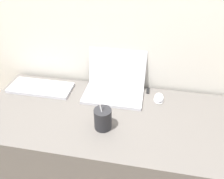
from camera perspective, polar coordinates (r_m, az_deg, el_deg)
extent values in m
cube|color=silver|center=(1.35, 1.86, 19.44)|extent=(7.00, 0.04, 2.50)
cube|color=#5B5651|center=(1.55, -0.94, -17.19)|extent=(1.49, 0.63, 0.77)
cube|color=silver|center=(1.40, 0.37, -1.58)|extent=(0.38, 0.22, 0.02)
cube|color=gray|center=(1.40, 0.49, -0.81)|extent=(0.33, 0.12, 0.00)
cube|color=silver|center=(1.44, 1.38, 5.82)|extent=(0.38, 0.07, 0.24)
cube|color=white|center=(1.43, 1.34, 5.75)|extent=(0.35, 0.05, 0.22)
cylinder|color=#232326|center=(1.16, -2.41, -7.65)|extent=(0.09, 0.09, 0.12)
cylinder|color=black|center=(1.12, -2.48, -5.57)|extent=(0.08, 0.08, 0.01)
cylinder|color=white|center=(1.11, -2.81, -5.45)|extent=(0.04, 0.02, 0.17)
ellipsoid|color=white|center=(1.41, 12.11, -2.56)|extent=(0.06, 0.09, 0.01)
ellipsoid|color=silver|center=(1.40, 12.18, -2.06)|extent=(0.06, 0.09, 0.04)
cube|color=silver|center=(1.54, -18.08, 0.44)|extent=(0.42, 0.17, 0.02)
cube|color=black|center=(1.47, 9.37, -0.30)|extent=(0.02, 0.06, 0.01)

